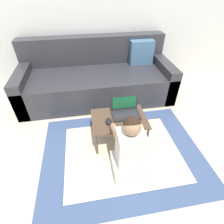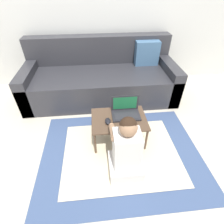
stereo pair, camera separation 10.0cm
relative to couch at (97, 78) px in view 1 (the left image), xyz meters
name	(u,v)px [view 1 (the left image)]	position (x,y,z in m)	size (l,w,h in m)	color
ground_plane	(109,153)	(0.00, -1.23, -0.29)	(16.00, 16.00, 0.00)	beige
wall_back	(90,1)	(0.00, 0.49, 0.96)	(9.00, 0.06, 2.50)	silver
area_rug	(122,152)	(0.14, -1.25, -0.28)	(1.74, 1.32, 0.01)	#3D517A
couch	(97,78)	(0.00, 0.00, 0.00)	(2.22, 0.93, 0.83)	#2D2D33
laptop_desk	(119,121)	(0.14, -1.03, 0.00)	(0.60, 0.43, 0.32)	#4C3828
laptop	(125,112)	(0.22, -0.97, 0.07)	(0.31, 0.20, 0.21)	#232328
computer_mouse	(109,121)	(0.01, -1.08, 0.06)	(0.06, 0.10, 0.04)	black
person_seated	(130,151)	(0.15, -1.46, 0.01)	(0.32, 0.42, 0.69)	silver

